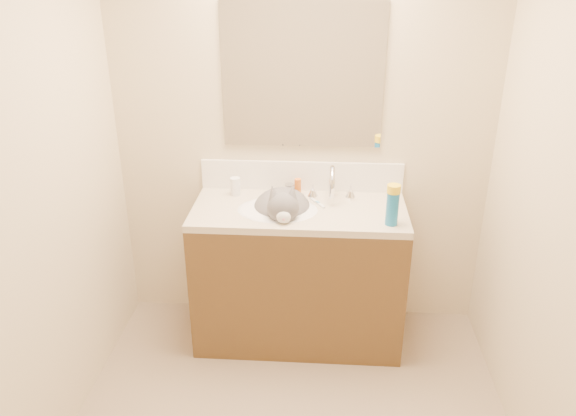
# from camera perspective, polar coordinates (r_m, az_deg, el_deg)

# --- Properties ---
(room_shell) EXTENTS (2.24, 2.54, 2.52)m
(room_shell) POSITION_cam_1_polar(r_m,az_deg,el_deg) (2.00, -0.07, 4.87)
(room_shell) COLOR beige
(room_shell) RESTS_ON ground
(vanity_cabinet) EXTENTS (1.20, 0.55, 0.82)m
(vanity_cabinet) POSITION_cam_1_polar(r_m,az_deg,el_deg) (3.35, 1.09, -7.01)
(vanity_cabinet) COLOR #52391C
(vanity_cabinet) RESTS_ON ground
(counter_slab) EXTENTS (1.20, 0.55, 0.04)m
(counter_slab) POSITION_cam_1_polar(r_m,az_deg,el_deg) (3.15, 1.15, -0.32)
(counter_slab) COLOR beige
(counter_slab) RESTS_ON vanity_cabinet
(basin) EXTENTS (0.45, 0.36, 0.14)m
(basin) POSITION_cam_1_polar(r_m,az_deg,el_deg) (3.15, -1.06, -1.31)
(basin) COLOR white
(basin) RESTS_ON vanity_cabinet
(faucet) EXTENTS (0.28, 0.20, 0.21)m
(faucet) POSITION_cam_1_polar(r_m,az_deg,el_deg) (3.23, 4.48, 2.31)
(faucet) COLOR silver
(faucet) RESTS_ON counter_slab
(cat) EXTENTS (0.41, 0.48, 0.35)m
(cat) POSITION_cam_1_polar(r_m,az_deg,el_deg) (3.16, -0.56, -0.20)
(cat) COLOR #565456
(cat) RESTS_ON basin
(backsplash) EXTENTS (1.20, 0.02, 0.18)m
(backsplash) POSITION_cam_1_polar(r_m,az_deg,el_deg) (3.35, 1.39, 3.27)
(backsplash) COLOR white
(backsplash) RESTS_ON counter_slab
(mirror) EXTENTS (0.90, 0.02, 0.80)m
(mirror) POSITION_cam_1_polar(r_m,az_deg,el_deg) (3.19, 1.50, 13.22)
(mirror) COLOR white
(mirror) RESTS_ON room_shell
(pill_bottle) EXTENTS (0.08, 0.08, 0.11)m
(pill_bottle) POSITION_cam_1_polar(r_m,az_deg,el_deg) (3.31, -5.37, 2.19)
(pill_bottle) COLOR white
(pill_bottle) RESTS_ON counter_slab
(pill_label) EXTENTS (0.07, 0.07, 0.04)m
(pill_label) POSITION_cam_1_polar(r_m,az_deg,el_deg) (3.31, -5.36, 2.03)
(pill_label) COLOR #E45326
(pill_label) RESTS_ON pill_bottle
(silver_jar) EXTENTS (0.06, 0.06, 0.06)m
(silver_jar) POSITION_cam_1_polar(r_m,az_deg,el_deg) (3.31, 0.14, 1.93)
(silver_jar) COLOR #B7B7BC
(silver_jar) RESTS_ON counter_slab
(amber_bottle) EXTENTS (0.04, 0.04, 0.10)m
(amber_bottle) POSITION_cam_1_polar(r_m,az_deg,el_deg) (3.30, 1.00, 2.18)
(amber_bottle) COLOR orange
(amber_bottle) RESTS_ON counter_slab
(toothbrush) EXTENTS (0.09, 0.13, 0.01)m
(toothbrush) POSITION_cam_1_polar(r_m,az_deg,el_deg) (3.19, 3.04, 0.50)
(toothbrush) COLOR white
(toothbrush) RESTS_ON counter_slab
(toothbrush_head) EXTENTS (0.03, 0.03, 0.01)m
(toothbrush_head) POSITION_cam_1_polar(r_m,az_deg,el_deg) (3.19, 3.04, 0.54)
(toothbrush_head) COLOR #5C9BC4
(toothbrush_head) RESTS_ON counter_slab
(spray_can) EXTENTS (0.07, 0.07, 0.18)m
(spray_can) POSITION_cam_1_polar(r_m,az_deg,el_deg) (2.96, 10.54, -0.08)
(spray_can) COLOR #186BAA
(spray_can) RESTS_ON counter_slab
(spray_cap) EXTENTS (0.07, 0.07, 0.04)m
(spray_cap) POSITION_cam_1_polar(r_m,az_deg,el_deg) (2.92, 10.71, 1.92)
(spray_cap) COLOR yellow
(spray_cap) RESTS_ON spray_can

